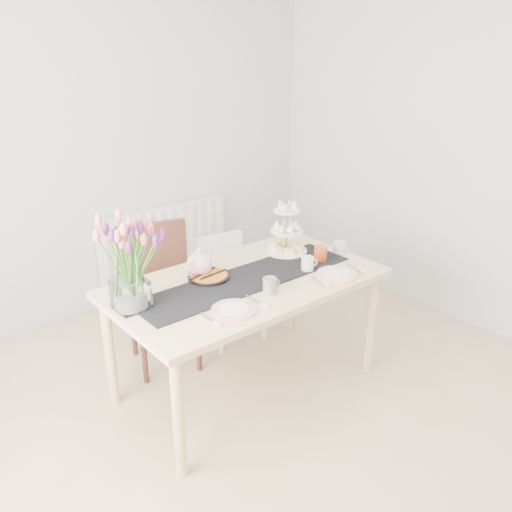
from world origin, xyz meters
TOP-DOWN VIEW (x-y plane):
  - room_shell at (0.00, 0.00)m, footprint 4.50×4.50m
  - radiator at (0.50, 2.19)m, footprint 1.20×0.08m
  - dining_table at (0.14, 0.62)m, footprint 1.60×0.90m
  - chair_brown at (-0.08, 1.28)m, footprint 0.58×0.58m
  - chair_white at (0.46, 1.26)m, footprint 0.44×0.44m
  - table_runner at (0.14, 0.62)m, footprint 1.40×0.35m
  - tulip_vase at (-0.55, 0.73)m, footprint 0.61×0.61m
  - cake_stand at (0.62, 0.79)m, footprint 0.27×0.27m
  - teapot at (-0.03, 0.85)m, footprint 0.31×0.29m
  - cream_jug at (0.88, 0.56)m, footprint 0.10×0.10m
  - tart_tin at (-0.02, 0.77)m, footprint 0.25×0.25m
  - mug_grey at (0.13, 0.40)m, footprint 0.08×0.08m
  - mug_white at (0.51, 0.49)m, footprint 0.09×0.09m
  - mug_orange at (0.69, 0.55)m, footprint 0.11×0.11m
  - plate_left at (-0.15, 0.36)m, footprint 0.25×0.25m
  - plate_right at (0.60, 0.33)m, footprint 0.30×0.30m

SIDE VIEW (x-z plane):
  - chair_white at x=0.46m, z-range 0.05..0.80m
  - radiator at x=0.50m, z-range 0.15..0.75m
  - chair_brown at x=-0.08m, z-range 0.08..1.02m
  - dining_table at x=0.14m, z-range 0.30..1.05m
  - table_runner at x=0.14m, z-range 0.75..0.76m
  - plate_left at x=-0.15m, z-range 0.75..0.76m
  - plate_right at x=0.60m, z-range 0.75..0.76m
  - tart_tin at x=-0.02m, z-range 0.75..0.78m
  - cream_jug at x=0.88m, z-range 0.75..0.83m
  - mug_white at x=0.51m, z-range 0.75..0.84m
  - mug_grey at x=0.13m, z-range 0.75..0.84m
  - mug_orange at x=0.69m, z-range 0.75..0.85m
  - teapot at x=-0.03m, z-range 0.75..0.91m
  - cake_stand at x=0.62m, z-range 0.66..1.07m
  - tulip_vase at x=-0.55m, z-range 0.82..1.34m
  - room_shell at x=0.00m, z-range -0.95..3.55m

